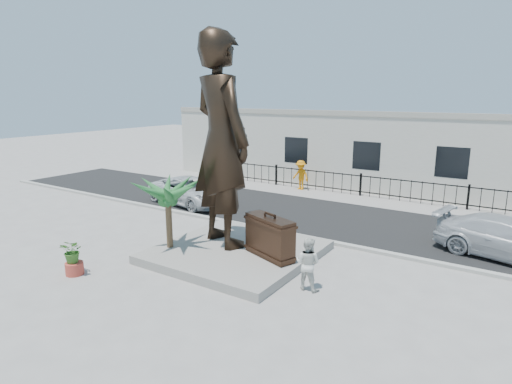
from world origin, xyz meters
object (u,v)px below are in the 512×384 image
Objects in this scene: suitcase at (270,237)px; car_white at (191,191)px; statue at (222,141)px; tourist at (308,264)px.

suitcase reaches higher than car_white.
car_white is at bearing 169.33° from suitcase.
statue reaches higher than tourist.
car_white is (-9.58, 5.71, -0.10)m from tourist.
tourist is at bearing -175.25° from statue.
tourist is 0.32× the size of car_white.
statue is 3.75m from suitcase.
statue is at bearing -166.57° from suitcase.
suitcase is 1.22× the size of tourist.
statue is 5.32m from tourist.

